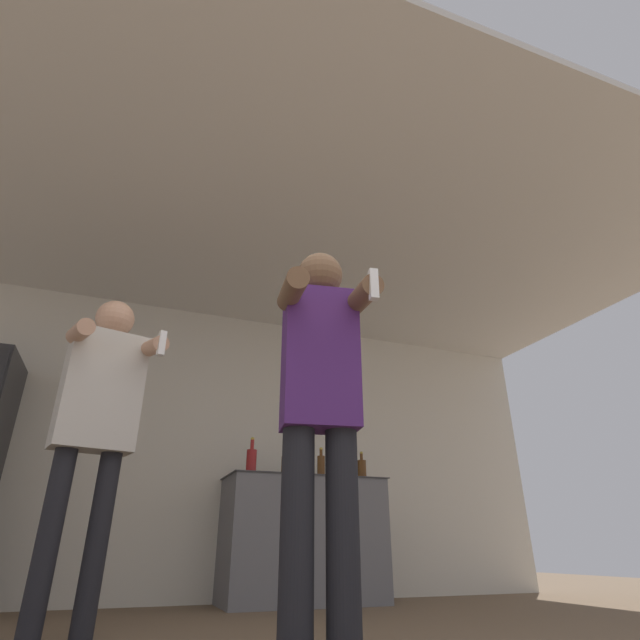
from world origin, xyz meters
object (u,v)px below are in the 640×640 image
at_px(bottle_tall_gin, 251,460).
at_px(bottle_brown_liquor, 321,466).
at_px(bottle_dark_rum, 362,469).
at_px(bottle_amber_bourbon, 286,464).
at_px(person_man_side, 98,410).
at_px(person_woman_foreground, 321,399).
at_px(bottle_red_label, 352,467).

xyz_separation_m(bottle_tall_gin, bottle_brown_liquor, (0.63, 0.00, -0.01)).
distance_m(bottle_tall_gin, bottle_brown_liquor, 0.63).
relative_size(bottle_brown_liquor, bottle_dark_rum, 1.05).
bearing_deg(bottle_amber_bourbon, person_man_side, -139.18).
bearing_deg(person_woman_foreground, bottle_brown_liquor, 68.97).
height_order(bottle_tall_gin, person_woman_foreground, person_woman_foreground).
bearing_deg(bottle_red_label, bottle_dark_rum, -0.00).
relative_size(bottle_dark_rum, person_woman_foreground, 0.14).
distance_m(bottle_red_label, bottle_amber_bourbon, 0.62).
bearing_deg(bottle_tall_gin, person_woman_foreground, -95.64).
distance_m(bottle_red_label, bottle_brown_liquor, 0.30).
distance_m(bottle_tall_gin, bottle_amber_bourbon, 0.31).
bearing_deg(bottle_amber_bourbon, bottle_dark_rum, 0.00).
height_order(person_woman_foreground, person_man_side, person_woman_foreground).
height_order(bottle_red_label, bottle_amber_bourbon, bottle_red_label).
bearing_deg(bottle_red_label, bottle_amber_bourbon, -180.00).
height_order(bottle_brown_liquor, bottle_amber_bourbon, bottle_brown_liquor).
bearing_deg(bottle_brown_liquor, person_man_side, -144.66).
distance_m(bottle_amber_bourbon, person_man_side, 1.95).
distance_m(bottle_brown_liquor, person_woman_foreground, 2.35).
bearing_deg(person_man_side, bottle_red_label, 31.27).
distance_m(bottle_brown_liquor, bottle_dark_rum, 0.40).
xyz_separation_m(bottle_tall_gin, person_man_side, (-1.17, -1.27, 0.02)).
height_order(bottle_red_label, person_man_side, person_man_side).
bearing_deg(bottle_amber_bourbon, bottle_red_label, 0.00).
bearing_deg(bottle_tall_gin, bottle_dark_rum, 0.00).
bearing_deg(bottle_tall_gin, person_man_side, -132.55).
distance_m(bottle_dark_rum, person_man_side, 2.54).
distance_m(bottle_tall_gin, bottle_red_label, 0.93).
bearing_deg(bottle_amber_bourbon, person_woman_foreground, -103.38).
bearing_deg(bottle_brown_liquor, bottle_amber_bourbon, 180.00).
distance_m(person_woman_foreground, person_man_side, 1.33).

